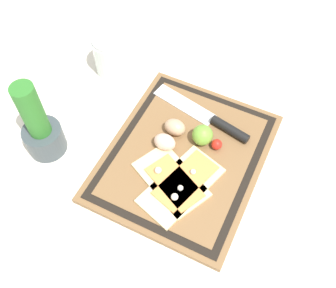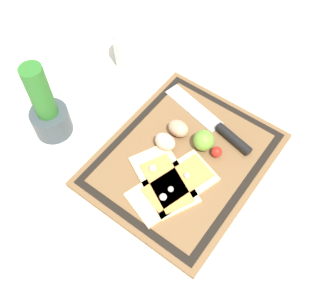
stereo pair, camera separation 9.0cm
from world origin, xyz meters
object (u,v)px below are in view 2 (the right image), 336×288
object	(u,v)px
cherry_tomato_red	(217,152)
pizza_slice_far	(164,180)
pizza_slice_near	(174,186)
herb_pot	(47,111)
sauce_jar	(131,51)
knife	(221,129)
egg_pink	(165,141)
lime	(204,140)
egg_brown	(178,129)

from	to	relation	value
cherry_tomato_red	pizza_slice_far	bearing A→B (deg)	156.10
pizza_slice_near	herb_pot	bearing A→B (deg)	96.54
pizza_slice_near	sauce_jar	distance (m)	0.41
pizza_slice_far	knife	world-z (taller)	pizza_slice_far
knife	egg_pink	world-z (taller)	egg_pink
cherry_tomato_red	herb_pot	size ratio (longest dim) A/B	0.12
knife	herb_pot	bearing A→B (deg)	124.06
lime	herb_pot	bearing A→B (deg)	116.94
egg_brown	cherry_tomato_red	size ratio (longest dim) A/B	2.05
lime	sauce_jar	bearing A→B (deg)	68.59
egg_brown	pizza_slice_far	bearing A→B (deg)	-157.95
pizza_slice_near	lime	world-z (taller)	lime
egg_pink	egg_brown	bearing A→B (deg)	-3.65
knife	sauce_jar	bearing A→B (deg)	79.21
pizza_slice_far	knife	size ratio (longest dim) A/B	0.72
knife	herb_pot	xyz separation A→B (m)	(-0.23, 0.34, 0.05)
egg_brown	egg_pink	xyz separation A→B (m)	(-0.05, 0.00, 0.00)
sauce_jar	knife	bearing A→B (deg)	-100.79
egg_brown	cherry_tomato_red	bearing A→B (deg)	-88.61
sauce_jar	herb_pot	bearing A→B (deg)	177.90
knife	sauce_jar	world-z (taller)	sauce_jar
egg_pink	cherry_tomato_red	world-z (taller)	egg_pink
pizza_slice_far	cherry_tomato_red	bearing A→B (deg)	-23.90
lime	cherry_tomato_red	xyz separation A→B (m)	(-0.00, -0.04, -0.01)
pizza_slice_far	egg_pink	world-z (taller)	egg_pink
knife	sauce_jar	xyz separation A→B (m)	(0.06, 0.33, 0.02)
egg_brown	herb_pot	xyz separation A→B (m)	(-0.16, 0.26, 0.04)
knife	pizza_slice_far	bearing A→B (deg)	171.46
pizza_slice_near	egg_pink	xyz separation A→B (m)	(0.08, 0.08, 0.01)
lime	cherry_tomato_red	world-z (taller)	lime
herb_pot	sauce_jar	world-z (taller)	herb_pot
egg_brown	lime	bearing A→B (deg)	-86.30
knife	sauce_jar	size ratio (longest dim) A/B	2.46
pizza_slice_far	herb_pot	bearing A→B (deg)	97.00
herb_pot	knife	bearing A→B (deg)	-55.94
knife	lime	size ratio (longest dim) A/B	5.48
pizza_slice_near	sauce_jar	size ratio (longest dim) A/B	1.96
pizza_slice_near	pizza_slice_far	world-z (taller)	same
herb_pot	sauce_jar	distance (m)	0.29
pizza_slice_far	egg_pink	bearing A→B (deg)	34.95
pizza_slice_near	lime	xyz separation A→B (m)	(0.13, 0.01, 0.02)
egg_brown	cherry_tomato_red	world-z (taller)	egg_brown
egg_brown	sauce_jar	size ratio (longest dim) A/B	0.47
egg_pink	lime	bearing A→B (deg)	-53.89
pizza_slice_near	egg_brown	world-z (taller)	egg_brown
knife	cherry_tomato_red	distance (m)	0.07
egg_brown	herb_pot	bearing A→B (deg)	122.03
egg_brown	egg_pink	distance (m)	0.05
egg_pink	sauce_jar	bearing A→B (deg)	54.26
lime	egg_brown	bearing A→B (deg)	93.70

